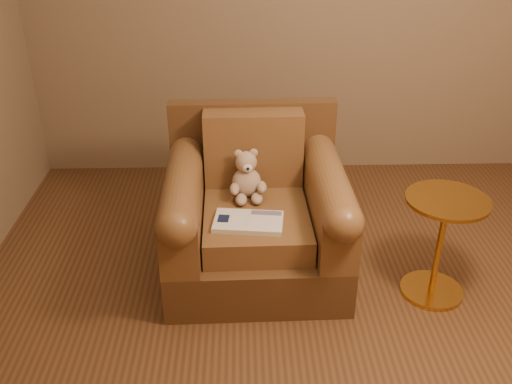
{
  "coord_description": "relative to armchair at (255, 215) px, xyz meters",
  "views": [
    {
      "loc": [
        -0.45,
        -2.17,
        2.04
      ],
      "look_at": [
        -0.38,
        0.56,
        0.55
      ],
      "focal_mm": 40.0,
      "sensor_mm": 36.0,
      "label": 1
    }
  ],
  "objects": [
    {
      "name": "armchair",
      "position": [
        0.0,
        0.0,
        0.0
      ],
      "size": [
        1.02,
        0.97,
        0.9
      ],
      "rotation": [
        0.0,
        0.0,
        0.02
      ],
      "color": "#55361C",
      "rests_on": "floor"
    },
    {
      "name": "teddy_bear",
      "position": [
        -0.05,
        0.08,
        0.19
      ],
      "size": [
        0.21,
        0.24,
        0.29
      ],
      "rotation": [
        0.0,
        0.0,
        0.12
      ],
      "color": "tan",
      "rests_on": "armchair"
    },
    {
      "name": "side_table",
      "position": [
        0.98,
        -0.29,
        -0.02
      ],
      "size": [
        0.43,
        0.43,
        0.61
      ],
      "color": "gold",
      "rests_on": "floor"
    },
    {
      "name": "guidebook",
      "position": [
        -0.04,
        -0.23,
        0.1
      ],
      "size": [
        0.39,
        0.26,
        0.03
      ],
      "rotation": [
        0.0,
        0.0,
        -0.12
      ],
      "color": "beige",
      "rests_on": "armchair"
    },
    {
      "name": "floor",
      "position": [
        0.38,
        -0.65,
        -0.35
      ],
      "size": [
        4.0,
        4.0,
        0.0
      ],
      "primitive_type": "plane",
      "color": "brown",
      "rests_on": "ground"
    }
  ]
}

